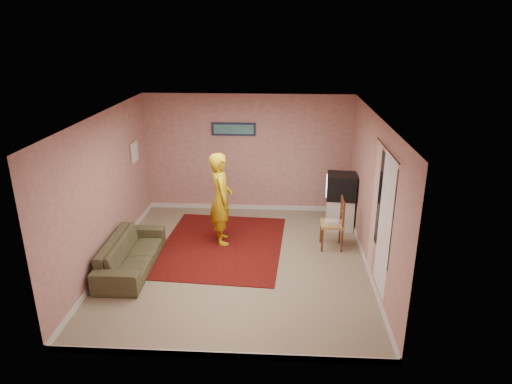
# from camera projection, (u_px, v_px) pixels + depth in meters

# --- Properties ---
(ground) EXTENTS (5.00, 5.00, 0.00)m
(ground) POSITION_uv_depth(u_px,v_px,m) (238.00, 262.00, 8.07)
(ground) COLOR gray
(ground) RESTS_ON ground
(wall_back) EXTENTS (4.50, 0.02, 2.60)m
(wall_back) POSITION_uv_depth(u_px,v_px,m) (248.00, 154.00, 9.96)
(wall_back) COLOR tan
(wall_back) RESTS_ON ground
(wall_front) EXTENTS (4.50, 0.02, 2.60)m
(wall_front) POSITION_uv_depth(u_px,v_px,m) (216.00, 268.00, 5.27)
(wall_front) COLOR tan
(wall_front) RESTS_ON ground
(wall_left) EXTENTS (0.02, 5.00, 2.60)m
(wall_left) POSITION_uv_depth(u_px,v_px,m) (105.00, 191.00, 7.74)
(wall_left) COLOR tan
(wall_left) RESTS_ON ground
(wall_right) EXTENTS (0.02, 5.00, 2.60)m
(wall_right) POSITION_uv_depth(u_px,v_px,m) (373.00, 196.00, 7.50)
(wall_right) COLOR tan
(wall_right) RESTS_ON ground
(ceiling) EXTENTS (4.50, 5.00, 0.02)m
(ceiling) POSITION_uv_depth(u_px,v_px,m) (236.00, 116.00, 7.17)
(ceiling) COLOR silver
(ceiling) RESTS_ON wall_back
(baseboard_back) EXTENTS (4.50, 0.02, 0.10)m
(baseboard_back) POSITION_uv_depth(u_px,v_px,m) (248.00, 207.00, 10.38)
(baseboard_back) COLOR silver
(baseboard_back) RESTS_ON ground
(baseboard_front) EXTENTS (4.50, 0.02, 0.10)m
(baseboard_front) POSITION_uv_depth(u_px,v_px,m) (219.00, 355.00, 5.71)
(baseboard_front) COLOR silver
(baseboard_front) RESTS_ON ground
(baseboard_left) EXTENTS (0.02, 5.00, 0.10)m
(baseboard_left) POSITION_uv_depth(u_px,v_px,m) (113.00, 256.00, 8.17)
(baseboard_left) COLOR silver
(baseboard_left) RESTS_ON ground
(baseboard_right) EXTENTS (0.02, 5.00, 0.10)m
(baseboard_right) POSITION_uv_depth(u_px,v_px,m) (366.00, 263.00, 7.93)
(baseboard_right) COLOR silver
(baseboard_right) RESTS_ON ground
(window) EXTENTS (0.01, 1.10, 1.50)m
(window) POSITION_uv_depth(u_px,v_px,m) (385.00, 208.00, 6.60)
(window) COLOR black
(window) RESTS_ON wall_right
(curtain_sheer) EXTENTS (0.01, 0.75, 2.10)m
(curtain_sheer) POSITION_uv_depth(u_px,v_px,m) (385.00, 225.00, 6.53)
(curtain_sheer) COLOR white
(curtain_sheer) RESTS_ON wall_right
(curtain_floral) EXTENTS (0.01, 0.35, 2.10)m
(curtain_floral) POSITION_uv_depth(u_px,v_px,m) (374.00, 207.00, 7.19)
(curtain_floral) COLOR white
(curtain_floral) RESTS_ON wall_right
(curtain_rod) EXTENTS (0.02, 1.40, 0.02)m
(curtain_rod) POSITION_uv_depth(u_px,v_px,m) (388.00, 150.00, 6.31)
(curtain_rod) COLOR #5C2C1B
(curtain_rod) RESTS_ON wall_right
(picture_back) EXTENTS (0.95, 0.04, 0.28)m
(picture_back) POSITION_uv_depth(u_px,v_px,m) (234.00, 129.00, 9.76)
(picture_back) COLOR #151C39
(picture_back) RESTS_ON wall_back
(picture_left) EXTENTS (0.04, 0.38, 0.42)m
(picture_left) POSITION_uv_depth(u_px,v_px,m) (134.00, 152.00, 9.15)
(picture_left) COLOR beige
(picture_left) RESTS_ON wall_left
(area_rug) EXTENTS (2.41, 2.93, 0.01)m
(area_rug) POSITION_uv_depth(u_px,v_px,m) (222.00, 245.00, 8.67)
(area_rug) COLOR black
(area_rug) RESTS_ON ground
(tv_cabinet) EXTENTS (0.52, 0.47, 0.66)m
(tv_cabinet) POSITION_uv_depth(u_px,v_px,m) (340.00, 213.00, 9.32)
(tv_cabinet) COLOR silver
(tv_cabinet) RESTS_ON ground
(crt_tv) EXTENTS (0.64, 0.58, 0.50)m
(crt_tv) POSITION_uv_depth(u_px,v_px,m) (341.00, 186.00, 9.12)
(crt_tv) COLOR black
(crt_tv) RESTS_ON tv_cabinet
(chair_a) EXTENTS (0.45, 0.43, 0.49)m
(chair_a) POSITION_uv_depth(u_px,v_px,m) (340.00, 202.00, 9.33)
(chair_a) COLOR tan
(chair_a) RESTS_ON ground
(dvd_player) EXTENTS (0.36, 0.26, 0.06)m
(dvd_player) POSITION_uv_depth(u_px,v_px,m) (340.00, 204.00, 9.35)
(dvd_player) COLOR #AAABAF
(dvd_player) RESTS_ON chair_a
(blue_throw) EXTENTS (0.44, 0.05, 0.46)m
(blue_throw) POSITION_uv_depth(u_px,v_px,m) (340.00, 190.00, 9.45)
(blue_throw) COLOR #8EB4E9
(blue_throw) RESTS_ON chair_a
(chair_b) EXTENTS (0.43, 0.45, 0.53)m
(chair_b) POSITION_uv_depth(u_px,v_px,m) (332.00, 218.00, 8.41)
(chair_b) COLOR tan
(chair_b) RESTS_ON ground
(game_console) EXTENTS (0.27, 0.22, 0.05)m
(game_console) POSITION_uv_depth(u_px,v_px,m) (332.00, 221.00, 8.44)
(game_console) COLOR silver
(game_console) RESTS_ON chair_b
(sofa) EXTENTS (0.77, 1.91, 0.56)m
(sofa) POSITION_uv_depth(u_px,v_px,m) (131.00, 253.00, 7.78)
(sofa) COLOR #4A492D
(sofa) RESTS_ON ground
(person) EXTENTS (0.58, 0.74, 1.78)m
(person) POSITION_uv_depth(u_px,v_px,m) (221.00, 199.00, 8.53)
(person) COLOR gold
(person) RESTS_ON ground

